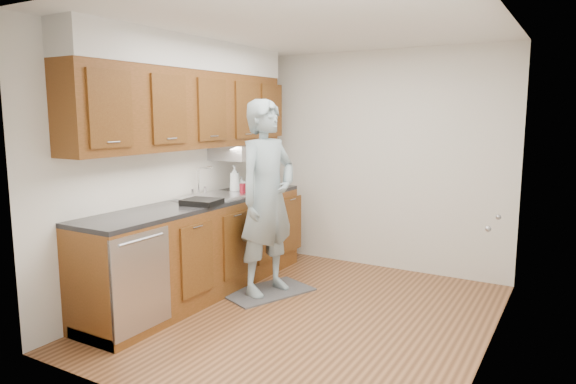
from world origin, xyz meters
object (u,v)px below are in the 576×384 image
(soap_bottle_b, at_px, (242,184))
(soda_can, at_px, (243,189))
(soap_bottle_a, at_px, (235,179))
(person, at_px, (267,185))
(soap_bottle_c, at_px, (264,181))
(dish_rack, at_px, (202,202))

(soap_bottle_b, height_order, soda_can, soap_bottle_b)
(soap_bottle_a, bearing_deg, person, -25.82)
(soap_bottle_a, distance_m, soap_bottle_b, 0.11)
(soap_bottle_a, height_order, soap_bottle_b, soap_bottle_a)
(soap_bottle_c, xyz_separation_m, soda_can, (0.01, -0.44, -0.03))
(soap_bottle_c, bearing_deg, dish_rack, -88.95)
(person, relative_size, soap_bottle_c, 11.89)
(soap_bottle_c, bearing_deg, soap_bottle_b, -118.20)
(soap_bottle_b, distance_m, soda_can, 0.24)
(person, bearing_deg, soap_bottle_b, 69.01)
(dish_rack, bearing_deg, soda_can, 83.64)
(soda_can, bearing_deg, soap_bottle_a, 149.80)
(soap_bottle_b, xyz_separation_m, soda_can, (0.14, -0.19, -0.02))
(soap_bottle_a, bearing_deg, soap_bottle_c, 63.77)
(soap_bottle_b, relative_size, soda_can, 1.41)
(soda_can, bearing_deg, soap_bottle_c, 91.26)
(person, xyz_separation_m, dish_rack, (-0.42, -0.49, -0.13))
(soap_bottle_a, xyz_separation_m, dish_rack, (0.19, -0.78, -0.12))
(person, height_order, soda_can, person)
(soap_bottle_a, relative_size, soda_can, 2.50)
(dish_rack, bearing_deg, soap_bottle_b, 92.91)
(person, xyz_separation_m, soda_can, (-0.43, 0.19, -0.10))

